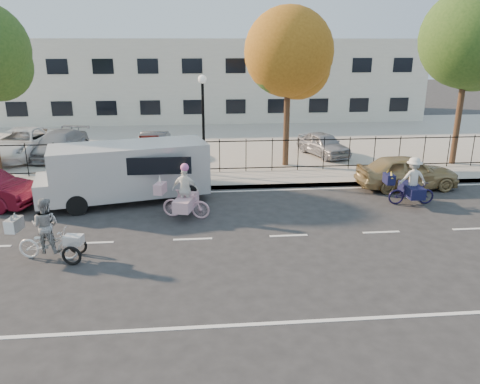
{
  "coord_description": "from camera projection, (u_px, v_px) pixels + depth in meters",
  "views": [
    {
      "loc": [
        0.23,
        -13.34,
        5.82
      ],
      "look_at": [
        1.57,
        1.2,
        1.1
      ],
      "focal_mm": 35.0,
      "sensor_mm": 36.0,
      "label": 1
    }
  ],
  "objects": [
    {
      "name": "white_van",
      "position": [
        127.0,
        170.0,
        17.5
      ],
      "size": [
        6.57,
        3.34,
        2.2
      ],
      "rotation": [
        0.0,
        0.0,
        0.23
      ],
      "color": "silver",
      "rests_on": "ground"
    },
    {
      "name": "parking_lot",
      "position": [
        194.0,
        140.0,
        28.6
      ],
      "size": [
        60.0,
        15.6,
        0.15
      ],
      "primitive_type": "cube",
      "color": "#A8A399",
      "rests_on": "ground"
    },
    {
      "name": "bull_bike",
      "position": [
        411.0,
        186.0,
        17.32
      ],
      "size": [
        1.92,
        1.32,
        1.79
      ],
      "rotation": [
        0.0,
        0.0,
        1.54
      ],
      "color": "#151036",
      "rests_on": "ground"
    },
    {
      "name": "ground",
      "position": [
        193.0,
        239.0,
        14.41
      ],
      "size": [
        120.0,
        120.0,
        0.0
      ],
      "primitive_type": "plane",
      "color": "#333334"
    },
    {
      "name": "lamppost",
      "position": [
        203.0,
        108.0,
        19.94
      ],
      "size": [
        0.36,
        0.36,
        4.33
      ],
      "color": "black",
      "rests_on": "sidewalk"
    },
    {
      "name": "building",
      "position": [
        193.0,
        78.0,
        37.17
      ],
      "size": [
        34.0,
        10.0,
        6.0
      ],
      "primitive_type": "cube",
      "color": "silver",
      "rests_on": "ground"
    },
    {
      "name": "curb",
      "position": [
        193.0,
        188.0,
        19.17
      ],
      "size": [
        60.0,
        0.1,
        0.15
      ],
      "primitive_type": "cube",
      "color": "#A8A399",
      "rests_on": "ground"
    },
    {
      "name": "lot_car_c",
      "position": [
        154.0,
        146.0,
        23.69
      ],
      "size": [
        1.56,
        3.87,
        1.25
      ],
      "primitive_type": "imported",
      "rotation": [
        0.0,
        0.0,
        -0.06
      ],
      "color": "#484A4F",
      "rests_on": "parking_lot"
    },
    {
      "name": "unicorn_bike",
      "position": [
        185.0,
        198.0,
        15.96
      ],
      "size": [
        1.97,
        1.42,
        1.94
      ],
      "rotation": [
        0.0,
        0.0,
        1.27
      ],
      "color": "#ECB3C4",
      "rests_on": "ground"
    },
    {
      "name": "gold_sedan",
      "position": [
        407.0,
        172.0,
        19.22
      ],
      "size": [
        4.14,
        1.77,
        1.39
      ],
      "primitive_type": "imported",
      "rotation": [
        0.0,
        0.0,
        1.6
      ],
      "color": "tan",
      "rests_on": "ground"
    },
    {
      "name": "lot_car_a",
      "position": [
        59.0,
        144.0,
        23.91
      ],
      "size": [
        2.64,
        4.69,
        1.28
      ],
      "primitive_type": "imported",
      "rotation": [
        0.0,
        0.0,
        -0.2
      ],
      "color": "#96989D",
      "rests_on": "parking_lot"
    },
    {
      "name": "sidewalk",
      "position": [
        193.0,
        181.0,
        20.16
      ],
      "size": [
        60.0,
        2.2,
        0.15
      ],
      "primitive_type": "cube",
      "color": "#A8A399",
      "rests_on": "ground"
    },
    {
      "name": "iron_fence",
      "position": [
        193.0,
        156.0,
        20.95
      ],
      "size": [
        58.0,
        0.06,
        1.5
      ],
      "primitive_type": null,
      "color": "black",
      "rests_on": "sidewalk"
    },
    {
      "name": "zebra_trike",
      "position": [
        47.0,
        236.0,
        12.92
      ],
      "size": [
        2.09,
        1.01,
        1.79
      ],
      "rotation": [
        0.0,
        0.0,
        1.4
      ],
      "color": "white",
      "rests_on": "ground"
    },
    {
      "name": "street_sign",
      "position": [
        150.0,
        148.0,
        20.25
      ],
      "size": [
        0.85,
        0.06,
        1.8
      ],
      "color": "black",
      "rests_on": "sidewalk"
    },
    {
      "name": "tree_mid",
      "position": [
        291.0,
        57.0,
        21.04
      ],
      "size": [
        4.02,
        4.02,
        7.37
      ],
      "color": "#442D1D",
      "rests_on": "ground"
    },
    {
      "name": "lot_car_b",
      "position": [
        22.0,
        143.0,
        23.76
      ],
      "size": [
        2.85,
        5.37,
        1.44
      ],
      "primitive_type": "imported",
      "rotation": [
        0.0,
        0.0,
        -0.09
      ],
      "color": "white",
      "rests_on": "parking_lot"
    },
    {
      "name": "tree_east",
      "position": [
        471.0,
        44.0,
        21.15
      ],
      "size": [
        4.45,
        4.45,
        8.16
      ],
      "color": "#442D1D",
      "rests_on": "ground"
    },
    {
      "name": "lot_car_d",
      "position": [
        323.0,
        144.0,
        24.18
      ],
      "size": [
        2.46,
        3.77,
        1.19
      ],
      "primitive_type": "imported",
      "rotation": [
        0.0,
        0.0,
        0.33
      ],
      "color": "#98999F",
      "rests_on": "parking_lot"
    },
    {
      "name": "road_markings",
      "position": [
        193.0,
        239.0,
        14.41
      ],
      "size": [
        60.0,
        9.52,
        0.01
      ],
      "primitive_type": null,
      "color": "silver",
      "rests_on": "ground"
    }
  ]
}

